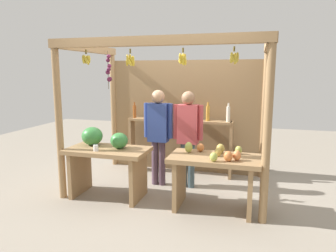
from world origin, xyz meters
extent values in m
plane|color=gray|center=(0.00, 0.00, 0.00)|extent=(12.00, 12.00, 0.00)
cylinder|color=#99754C|center=(-1.42, -0.88, 1.14)|extent=(0.10, 0.10, 2.28)
cylinder|color=#99754C|center=(1.42, -0.88, 1.14)|extent=(0.10, 0.10, 2.28)
cylinder|color=#99754C|center=(-1.42, 0.88, 1.14)|extent=(0.10, 0.10, 2.28)
cylinder|color=#99754C|center=(1.42, 0.88, 1.14)|extent=(0.10, 0.10, 2.28)
cube|color=#99754C|center=(0.00, -0.88, 2.22)|extent=(2.94, 0.12, 0.12)
cube|color=#99754C|center=(-1.42, 0.00, 2.22)|extent=(0.12, 1.86, 0.12)
cube|color=#99754C|center=(1.42, 0.00, 2.22)|extent=(0.12, 1.86, 0.12)
cube|color=olive|center=(0.00, 0.90, 1.03)|extent=(2.84, 0.04, 2.05)
cylinder|color=brown|center=(0.99, -0.76, 2.11)|extent=(0.02, 0.02, 0.06)
ellipsoid|color=gold|center=(1.03, -0.76, 2.01)|extent=(0.04, 0.08, 0.13)
ellipsoid|color=gold|center=(1.01, -0.73, 1.99)|extent=(0.06, 0.05, 0.14)
ellipsoid|color=gold|center=(0.98, -0.72, 2.00)|extent=(0.08, 0.05, 0.14)
ellipsoid|color=gold|center=(0.96, -0.75, 2.01)|extent=(0.05, 0.07, 0.14)
ellipsoid|color=gold|center=(0.97, -0.77, 2.01)|extent=(0.05, 0.06, 0.14)
ellipsoid|color=gold|center=(0.98, -0.80, 2.01)|extent=(0.08, 0.05, 0.14)
ellipsoid|color=gold|center=(1.02, -0.79, 2.00)|extent=(0.05, 0.05, 0.14)
cylinder|color=brown|center=(-0.35, -0.75, 2.11)|extent=(0.02, 0.02, 0.06)
ellipsoid|color=gold|center=(-0.32, -0.75, 1.97)|extent=(0.04, 0.08, 0.14)
ellipsoid|color=gold|center=(-0.33, -0.73, 1.98)|extent=(0.06, 0.07, 0.14)
ellipsoid|color=gold|center=(-0.35, -0.72, 1.99)|extent=(0.09, 0.04, 0.14)
ellipsoid|color=gold|center=(-0.37, -0.73, 2.01)|extent=(0.06, 0.06, 0.14)
ellipsoid|color=gold|center=(-0.40, -0.75, 1.98)|extent=(0.04, 0.07, 0.14)
ellipsoid|color=gold|center=(-0.38, -0.77, 2.01)|extent=(0.07, 0.07, 0.14)
ellipsoid|color=gold|center=(-0.35, -0.79, 1.97)|extent=(0.09, 0.04, 0.14)
ellipsoid|color=gold|center=(-0.33, -0.77, 2.01)|extent=(0.07, 0.07, 0.14)
cylinder|color=brown|center=(-0.99, -0.78, 2.11)|extent=(0.02, 0.02, 0.06)
ellipsoid|color=gold|center=(-0.96, -0.78, 2.01)|extent=(0.04, 0.08, 0.12)
ellipsoid|color=gold|center=(-0.96, -0.75, 2.01)|extent=(0.06, 0.06, 0.12)
ellipsoid|color=gold|center=(-0.99, -0.75, 2.01)|extent=(0.06, 0.04, 0.12)
ellipsoid|color=gold|center=(-1.01, -0.77, 2.00)|extent=(0.05, 0.05, 0.12)
ellipsoid|color=gold|center=(-1.03, -0.79, 2.00)|extent=(0.04, 0.05, 0.12)
ellipsoid|color=gold|center=(-1.02, -0.81, 2.01)|extent=(0.05, 0.05, 0.12)
ellipsoid|color=gold|center=(-0.99, -0.80, 2.02)|extent=(0.08, 0.04, 0.12)
ellipsoid|color=gold|center=(-0.97, -0.81, 1.98)|extent=(0.07, 0.07, 0.13)
cylinder|color=brown|center=(0.35, -0.72, 2.11)|extent=(0.02, 0.02, 0.06)
ellipsoid|color=gold|center=(0.39, -0.73, 1.98)|extent=(0.04, 0.06, 0.13)
ellipsoid|color=gold|center=(0.37, -0.71, 2.01)|extent=(0.06, 0.06, 0.13)
ellipsoid|color=gold|center=(0.36, -0.68, 1.99)|extent=(0.07, 0.04, 0.13)
ellipsoid|color=gold|center=(0.34, -0.69, 2.02)|extent=(0.06, 0.05, 0.13)
ellipsoid|color=gold|center=(0.32, -0.71, 2.01)|extent=(0.05, 0.07, 0.13)
ellipsoid|color=gold|center=(0.33, -0.73, 1.99)|extent=(0.04, 0.06, 0.13)
ellipsoid|color=gold|center=(0.33, -0.76, 2.01)|extent=(0.06, 0.05, 0.13)
ellipsoid|color=gold|center=(0.36, -0.76, 1.98)|extent=(0.05, 0.04, 0.13)
ellipsoid|color=gold|center=(0.38, -0.75, 1.99)|extent=(0.06, 0.07, 0.13)
cylinder|color=#4C422D|center=(-0.83, -0.47, 1.86)|extent=(0.01, 0.01, 0.55)
sphere|color=#601E42|center=(-0.80, -0.49, 2.06)|extent=(0.06, 0.06, 0.06)
sphere|color=#47142D|center=(-0.82, -0.48, 2.01)|extent=(0.06, 0.06, 0.06)
sphere|color=#601E42|center=(-0.81, -0.45, 1.92)|extent=(0.06, 0.06, 0.06)
sphere|color=#511938|center=(-0.81, -0.49, 1.88)|extent=(0.06, 0.06, 0.06)
sphere|color=#601E42|center=(-0.84, -0.45, 1.83)|extent=(0.07, 0.07, 0.07)
sphere|color=#601E42|center=(-0.82, -0.46, 1.73)|extent=(0.07, 0.07, 0.07)
sphere|color=#511938|center=(-0.81, -0.46, 1.74)|extent=(0.06, 0.06, 0.06)
cube|color=#99754C|center=(-0.78, -0.66, 0.71)|extent=(1.19, 0.64, 0.06)
cube|color=#99754C|center=(-1.26, -0.66, 0.34)|extent=(0.06, 0.58, 0.68)
cube|color=#99754C|center=(-0.30, -0.66, 0.34)|extent=(0.06, 0.58, 0.68)
ellipsoid|color=#38843D|center=(-1.11, -0.52, 0.87)|extent=(0.35, 0.35, 0.28)
ellipsoid|color=#38843D|center=(-0.62, -0.60, 0.85)|extent=(0.35, 0.35, 0.23)
cylinder|color=white|center=(-0.87, -0.84, 0.78)|extent=(0.07, 0.07, 0.09)
cube|color=#99754C|center=(0.78, -0.66, 0.71)|extent=(1.19, 0.64, 0.06)
cube|color=#99754C|center=(0.30, -0.66, 0.34)|extent=(0.06, 0.58, 0.68)
cube|color=#99754C|center=(1.26, -0.66, 0.34)|extent=(0.06, 0.58, 0.68)
ellipsoid|color=#B79E47|center=(0.82, -0.64, 0.79)|extent=(0.11, 0.11, 0.11)
ellipsoid|color=#E07F47|center=(1.07, -0.77, 0.80)|extent=(0.14, 0.14, 0.13)
ellipsoid|color=#B79E47|center=(0.83, -0.47, 0.80)|extent=(0.15, 0.15, 0.13)
ellipsoid|color=#A8B24C|center=(1.08, -0.45, 0.79)|extent=(0.09, 0.09, 0.11)
ellipsoid|color=#A8B24C|center=(0.80, -0.90, 0.79)|extent=(0.12, 0.12, 0.12)
ellipsoid|color=#CC7038|center=(0.56, -0.45, 0.79)|extent=(0.14, 0.14, 0.11)
ellipsoid|color=#A8B24C|center=(0.41, -0.55, 0.81)|extent=(0.12, 0.12, 0.15)
ellipsoid|color=#CC7038|center=(0.97, -0.84, 0.80)|extent=(0.12, 0.12, 0.13)
cube|color=#99754C|center=(-0.95, 0.66, 0.50)|extent=(0.05, 0.20, 1.00)
cube|color=#99754C|center=(0.89, 0.66, 0.50)|extent=(0.05, 0.20, 1.00)
cube|color=#99754C|center=(-0.03, 0.66, 0.98)|extent=(1.84, 0.22, 0.04)
cylinder|color=#994C1E|center=(-0.89, 0.66, 1.12)|extent=(0.06, 0.06, 0.23)
cylinder|color=#994C1E|center=(-0.89, 0.66, 1.26)|extent=(0.03, 0.03, 0.06)
cylinder|color=#994C1E|center=(-0.54, 0.66, 1.12)|extent=(0.07, 0.07, 0.23)
cylinder|color=#994C1E|center=(-0.54, 0.66, 1.26)|extent=(0.03, 0.03, 0.06)
cylinder|color=silver|center=(-0.21, 0.66, 1.12)|extent=(0.08, 0.08, 0.23)
cylinder|color=silver|center=(-0.21, 0.66, 1.26)|extent=(0.03, 0.03, 0.06)
cylinder|color=#D8B266|center=(0.14, 0.66, 1.13)|extent=(0.08, 0.08, 0.26)
cylinder|color=#D8B266|center=(0.14, 0.66, 1.29)|extent=(0.03, 0.03, 0.06)
cylinder|color=gold|center=(0.48, 0.66, 1.13)|extent=(0.06, 0.06, 0.26)
cylinder|color=gold|center=(0.48, 0.66, 1.29)|extent=(0.03, 0.03, 0.06)
cylinder|color=silver|center=(0.83, 0.66, 1.13)|extent=(0.06, 0.06, 0.26)
cylinder|color=silver|center=(0.83, 0.66, 1.29)|extent=(0.03, 0.03, 0.06)
cylinder|color=#543D4E|center=(-0.28, 0.03, 0.37)|extent=(0.11, 0.11, 0.73)
cylinder|color=#543D4E|center=(-0.16, 0.03, 0.37)|extent=(0.11, 0.11, 0.73)
cube|color=#2D428C|center=(-0.22, 0.03, 1.04)|extent=(0.32, 0.19, 0.62)
cylinder|color=#2D428C|center=(-0.42, 0.03, 1.07)|extent=(0.08, 0.08, 0.56)
cylinder|color=#2D428C|center=(-0.02, 0.03, 1.07)|extent=(0.08, 0.08, 0.56)
sphere|color=tan|center=(-0.22, 0.03, 1.45)|extent=(0.21, 0.21, 0.21)
cylinder|color=#435963|center=(0.20, 0.05, 0.36)|extent=(0.11, 0.11, 0.72)
cylinder|color=#435963|center=(0.32, 0.05, 0.36)|extent=(0.11, 0.11, 0.72)
cube|color=#BF474C|center=(0.26, 0.05, 1.03)|extent=(0.32, 0.19, 0.61)
cylinder|color=#BF474C|center=(0.06, 0.05, 1.06)|extent=(0.08, 0.08, 0.55)
cylinder|color=#BF474C|center=(0.46, 0.05, 1.06)|extent=(0.08, 0.08, 0.55)
sphere|color=#997051|center=(0.26, 0.05, 1.44)|extent=(0.21, 0.21, 0.21)
camera|label=1|loc=(1.28, -4.64, 1.83)|focal=33.12mm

